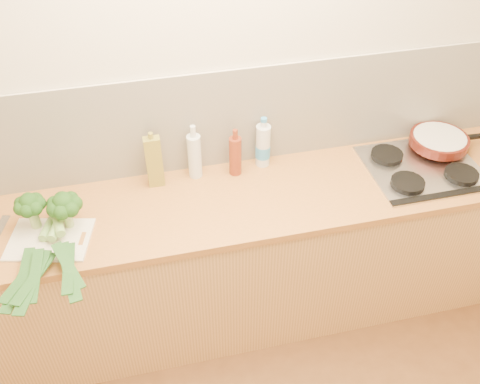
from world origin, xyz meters
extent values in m
plane|color=beige|center=(0.00, 1.50, 1.30)|extent=(3.50, 0.00, 3.50)
cube|color=silver|center=(0.00, 1.49, 1.17)|extent=(3.20, 0.02, 0.54)
cube|color=tan|center=(0.00, 1.20, 0.43)|extent=(3.20, 0.60, 0.86)
cube|color=#B26B34|center=(0.00, 1.20, 0.88)|extent=(3.20, 0.62, 0.04)
cube|color=silver|center=(1.02, 1.20, 0.91)|extent=(0.58, 0.50, 0.01)
cube|color=black|center=(1.02, 0.97, 0.91)|extent=(0.58, 0.04, 0.01)
cylinder|color=black|center=(0.87, 1.08, 0.93)|extent=(0.17, 0.17, 0.03)
cylinder|color=black|center=(1.17, 1.08, 0.93)|extent=(0.17, 0.17, 0.03)
cylinder|color=black|center=(0.87, 1.32, 0.93)|extent=(0.17, 0.17, 0.03)
cylinder|color=black|center=(1.17, 1.32, 0.93)|extent=(0.17, 0.17, 0.03)
cube|color=silver|center=(-0.87, 1.11, 0.91)|extent=(0.41, 0.34, 0.01)
cylinder|color=#98B569|center=(-0.93, 1.20, 0.96)|extent=(0.05, 0.05, 0.09)
sphere|color=#15340E|center=(-0.93, 1.20, 1.06)|extent=(0.09, 0.09, 0.09)
sphere|color=#15340E|center=(-0.89, 1.20, 1.04)|extent=(0.07, 0.07, 0.07)
sphere|color=#15340E|center=(-0.90, 1.24, 1.04)|extent=(0.07, 0.07, 0.07)
sphere|color=#15340E|center=(-0.94, 1.24, 1.04)|extent=(0.07, 0.07, 0.07)
sphere|color=#15340E|center=(-0.96, 1.22, 1.04)|extent=(0.07, 0.07, 0.07)
sphere|color=#15340E|center=(-0.96, 1.19, 1.04)|extent=(0.07, 0.07, 0.07)
sphere|color=#15340E|center=(-0.94, 1.17, 1.04)|extent=(0.07, 0.07, 0.07)
sphere|color=#15340E|center=(-0.90, 1.17, 1.04)|extent=(0.07, 0.07, 0.07)
cylinder|color=#98B569|center=(-0.78, 1.17, 0.95)|extent=(0.04, 0.04, 0.08)
sphere|color=#15340E|center=(-0.78, 1.17, 1.05)|extent=(0.10, 0.10, 0.10)
sphere|color=#15340E|center=(-0.74, 1.17, 1.04)|extent=(0.07, 0.07, 0.07)
sphere|color=#15340E|center=(-0.75, 1.21, 1.04)|extent=(0.07, 0.07, 0.07)
sphere|color=#15340E|center=(-0.79, 1.22, 1.04)|extent=(0.07, 0.07, 0.07)
sphere|color=#15340E|center=(-0.82, 1.19, 1.04)|extent=(0.07, 0.07, 0.07)
sphere|color=#15340E|center=(-0.82, 1.15, 1.04)|extent=(0.07, 0.07, 0.07)
sphere|color=#15340E|center=(-0.79, 1.13, 1.04)|extent=(0.07, 0.07, 0.07)
sphere|color=#15340E|center=(-0.75, 1.14, 1.04)|extent=(0.07, 0.07, 0.07)
cylinder|color=white|center=(-0.84, 1.26, 0.93)|extent=(0.07, 0.11, 0.04)
cylinder|color=#7DB058|center=(-0.87, 1.15, 0.93)|extent=(0.08, 0.14, 0.04)
cube|color=#194518|center=(-0.96, 0.88, 0.93)|extent=(0.18, 0.28, 0.02)
cube|color=#194518|center=(-0.97, 0.86, 0.94)|extent=(0.15, 0.34, 0.01)
cube|color=#194518|center=(-0.96, 0.89, 0.94)|extent=(0.08, 0.28, 0.02)
cylinder|color=white|center=(-0.80, 1.24, 0.95)|extent=(0.07, 0.12, 0.04)
cylinder|color=#7DB058|center=(-0.83, 1.13, 0.95)|extent=(0.08, 0.15, 0.04)
cube|color=#194518|center=(-0.91, 0.85, 0.95)|extent=(0.17, 0.29, 0.02)
cube|color=#194518|center=(-0.92, 0.83, 0.95)|extent=(0.14, 0.34, 0.01)
cube|color=#194518|center=(-0.91, 0.86, 0.96)|extent=(0.07, 0.28, 0.02)
cylinder|color=white|center=(-0.83, 1.22, 0.97)|extent=(0.06, 0.10, 0.04)
cylinder|color=#7DB058|center=(-0.82, 1.12, 0.97)|extent=(0.06, 0.12, 0.04)
cube|color=#194518|center=(-0.77, 0.86, 0.97)|extent=(0.05, 0.30, 0.02)
cube|color=#194518|center=(-0.77, 0.84, 0.97)|extent=(0.10, 0.34, 0.01)
cube|color=#194518|center=(-0.77, 0.86, 0.97)|extent=(0.14, 0.28, 0.02)
cylinder|color=#4E160D|center=(1.17, 1.33, 0.96)|extent=(0.31, 0.31, 0.05)
cylinder|color=beige|center=(1.17, 1.33, 0.99)|extent=(0.28, 0.28, 0.00)
cube|color=black|center=(1.40, 1.32, 0.96)|extent=(0.16, 0.03, 0.02)
cube|color=olive|center=(-0.35, 1.39, 1.04)|extent=(0.08, 0.05, 0.28)
cylinder|color=olive|center=(-0.35, 1.39, 1.20)|extent=(0.02, 0.02, 0.03)
cylinder|color=silver|center=(-0.15, 1.42, 1.02)|extent=(0.07, 0.07, 0.24)
cylinder|color=silver|center=(-0.15, 1.42, 1.17)|extent=(0.03, 0.03, 0.06)
cylinder|color=maroon|center=(0.05, 1.39, 1.01)|extent=(0.06, 0.06, 0.22)
cylinder|color=maroon|center=(0.05, 1.39, 1.14)|extent=(0.03, 0.03, 0.05)
cylinder|color=silver|center=(0.21, 1.43, 1.02)|extent=(0.08, 0.08, 0.23)
cylinder|color=silver|center=(0.21, 1.43, 1.15)|extent=(0.03, 0.03, 0.03)
cylinder|color=#3890D3|center=(0.21, 1.43, 0.98)|extent=(0.08, 0.08, 0.07)
camera|label=1|loc=(-0.42, -0.73, 2.64)|focal=40.00mm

